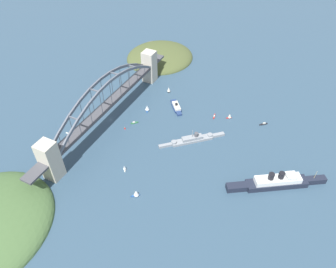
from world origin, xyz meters
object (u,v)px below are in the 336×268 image
(ocean_liner, at_px, (276,182))
(small_boat_2, at_px, (230,116))
(small_boat_6, at_px, (264,124))
(channel_marker_buoy, at_px, (125,128))
(small_boat_5, at_px, (169,89))
(harbor_arch_bridge, at_px, (108,104))
(small_boat_1, at_px, (214,116))
(small_boat_3, at_px, (147,108))
(small_boat_4, at_px, (125,168))
(naval_cruiser, at_px, (193,139))
(seaplane_taxiing_near_bridge, at_px, (70,134))
(small_boat_7, at_px, (134,123))
(harbor_ferry_steamer, at_px, (176,107))
(small_boat_0, at_px, (136,193))

(ocean_liner, relative_size, small_boat_2, 12.29)
(small_boat_6, relative_size, channel_marker_buoy, 3.22)
(small_boat_5, bearing_deg, harbor_arch_bridge, -23.68)
(small_boat_1, distance_m, small_boat_5, 79.25)
(channel_marker_buoy, bearing_deg, small_boat_3, 171.60)
(channel_marker_buoy, bearing_deg, ocean_liner, 88.09)
(harbor_arch_bridge, xyz_separation_m, small_boat_4, (62.39, 60.01, -21.40))
(channel_marker_buoy, bearing_deg, naval_cruiser, 101.60)
(harbor_arch_bridge, xyz_separation_m, small_boat_6, (-75.54, 172.62, -23.57))
(small_boat_2, distance_m, small_boat_5, 95.06)
(small_boat_4, bearing_deg, seaplane_taxiing_near_bridge, -100.82)
(small_boat_5, height_order, small_boat_6, small_boat_5)
(naval_cruiser, bearing_deg, ocean_liner, 77.16)
(small_boat_3, relative_size, small_boat_4, 1.40)
(ocean_liner, relative_size, small_boat_1, 9.17)
(ocean_liner, height_order, small_boat_5, ocean_liner)
(naval_cruiser, height_order, small_boat_4, naval_cruiser)
(small_boat_7, bearing_deg, harbor_ferry_steamer, 146.64)
(small_boat_4, bearing_deg, small_boat_0, 50.29)
(small_boat_0, bearing_deg, channel_marker_buoy, -141.35)
(ocean_liner, distance_m, small_boat_4, 154.45)
(small_boat_4, height_order, small_boat_7, small_boat_4)
(seaplane_taxiing_near_bridge, height_order, small_boat_7, seaplane_taxiing_near_bridge)
(harbor_ferry_steamer, bearing_deg, small_boat_6, 99.44)
(small_boat_3, bearing_deg, naval_cruiser, 70.25)
(small_boat_1, bearing_deg, small_boat_2, 109.58)
(small_boat_1, xyz_separation_m, small_boat_2, (-6.37, 17.90, 2.49))
(small_boat_0, xyz_separation_m, small_boat_5, (-171.91, -50.22, -0.17))
(small_boat_5, xyz_separation_m, channel_marker_buoy, (93.11, -12.81, -2.84))
(small_boat_4, relative_size, channel_marker_buoy, 2.43)
(small_boat_3, bearing_deg, ocean_liner, 74.14)
(small_boat_4, bearing_deg, ocean_liner, 108.69)
(harbor_arch_bridge, distance_m, small_boat_1, 131.66)
(small_boat_4, distance_m, channel_marker_buoy, 65.66)
(small_boat_1, xyz_separation_m, small_boat_4, (124.97, -53.39, 2.25))
(naval_cruiser, height_order, harbor_ferry_steamer, naval_cruiser)
(small_boat_0, relative_size, small_boat_6, 0.99)
(small_boat_1, height_order, small_boat_3, small_boat_3)
(small_boat_2, xyz_separation_m, small_boat_3, (32.18, -99.83, 0.69))
(ocean_liner, distance_m, small_boat_6, 94.77)
(seaplane_taxiing_near_bridge, height_order, channel_marker_buoy, seaplane_taxiing_near_bridge)
(harbor_arch_bridge, distance_m, small_boat_5, 96.39)
(harbor_arch_bridge, distance_m, naval_cruiser, 109.09)
(seaplane_taxiing_near_bridge, bearing_deg, naval_cruiser, 112.98)
(harbor_arch_bridge, height_order, small_boat_3, harbor_arch_bridge)
(harbor_ferry_steamer, bearing_deg, small_boat_0, 9.90)
(seaplane_taxiing_near_bridge, relative_size, small_boat_6, 1.23)
(harbor_ferry_steamer, xyz_separation_m, small_boat_7, (50.33, -33.13, -1.53))
(small_boat_1, bearing_deg, harbor_arch_bridge, -61.11)
(ocean_liner, bearing_deg, seaplane_taxiing_near_bridge, -81.86)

